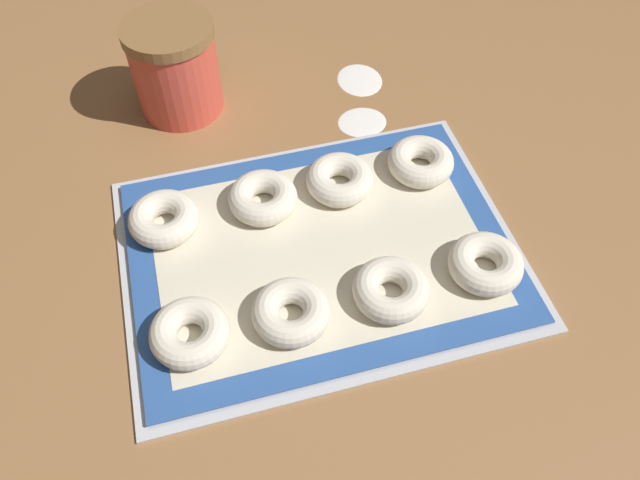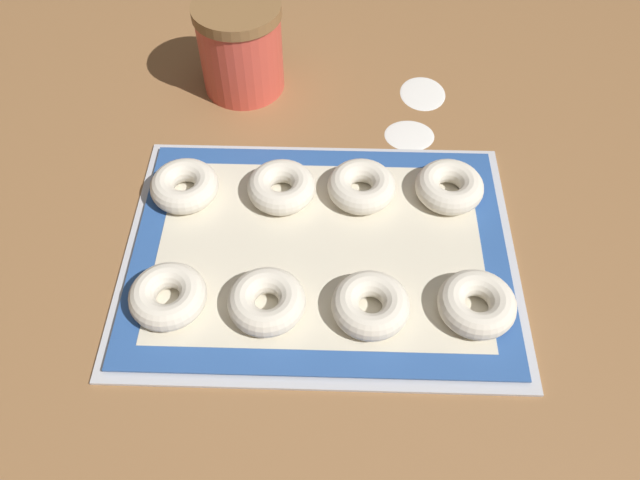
% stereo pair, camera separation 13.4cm
% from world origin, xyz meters
% --- Properties ---
extents(ground_plane, '(2.80, 2.80, 0.00)m').
position_xyz_m(ground_plane, '(0.00, 0.00, 0.00)').
color(ground_plane, olive).
extents(baking_tray, '(0.48, 0.36, 0.01)m').
position_xyz_m(baking_tray, '(0.01, -0.01, 0.00)').
color(baking_tray, silver).
rests_on(baking_tray, ground_plane).
extents(baking_mat, '(0.46, 0.34, 0.00)m').
position_xyz_m(baking_mat, '(0.01, -0.01, 0.01)').
color(baking_mat, '#2D569E').
rests_on(baking_mat, baking_tray).
extents(bagel_front_far_left, '(0.09, 0.09, 0.03)m').
position_xyz_m(bagel_front_far_left, '(-0.16, -0.09, 0.03)').
color(bagel_front_far_left, silver).
rests_on(bagel_front_far_left, baking_mat).
extents(bagel_front_mid_left, '(0.09, 0.09, 0.03)m').
position_xyz_m(bagel_front_mid_left, '(-0.05, -0.10, 0.03)').
color(bagel_front_mid_left, silver).
rests_on(bagel_front_mid_left, baking_mat).
extents(bagel_front_mid_right, '(0.09, 0.09, 0.03)m').
position_xyz_m(bagel_front_mid_right, '(0.07, -0.10, 0.03)').
color(bagel_front_mid_right, silver).
rests_on(bagel_front_mid_right, baking_mat).
extents(bagel_front_far_right, '(0.09, 0.09, 0.03)m').
position_xyz_m(bagel_front_far_right, '(0.18, -0.09, 0.03)').
color(bagel_front_far_right, silver).
rests_on(bagel_front_far_right, baking_mat).
extents(bagel_back_far_left, '(0.09, 0.09, 0.03)m').
position_xyz_m(bagel_back_far_left, '(-0.17, 0.07, 0.03)').
color(bagel_back_far_left, silver).
rests_on(bagel_back_far_left, baking_mat).
extents(bagel_back_mid_left, '(0.09, 0.09, 0.03)m').
position_xyz_m(bagel_back_mid_left, '(-0.04, 0.08, 0.03)').
color(bagel_back_mid_left, silver).
rests_on(bagel_back_mid_left, baking_mat).
extents(bagel_back_mid_right, '(0.09, 0.09, 0.03)m').
position_xyz_m(bagel_back_mid_right, '(0.06, 0.08, 0.03)').
color(bagel_back_mid_right, silver).
rests_on(bagel_back_mid_right, baking_mat).
extents(bagel_back_far_right, '(0.09, 0.09, 0.03)m').
position_xyz_m(bagel_back_far_right, '(0.17, 0.08, 0.03)').
color(bagel_back_far_right, silver).
rests_on(bagel_back_far_right, baking_mat).
extents(flour_canister, '(0.13, 0.13, 0.14)m').
position_xyz_m(flour_canister, '(-0.12, 0.31, 0.07)').
color(flour_canister, '#DB4C3D').
rests_on(flour_canister, ground_plane).
extents(flour_patch_near, '(0.07, 0.06, 0.00)m').
position_xyz_m(flour_patch_near, '(0.13, 0.20, 0.00)').
color(flour_patch_near, white).
rests_on(flour_patch_near, ground_plane).
extents(flour_patch_far, '(0.07, 0.08, 0.00)m').
position_xyz_m(flour_patch_far, '(0.16, 0.30, 0.00)').
color(flour_patch_far, white).
rests_on(flour_patch_far, ground_plane).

